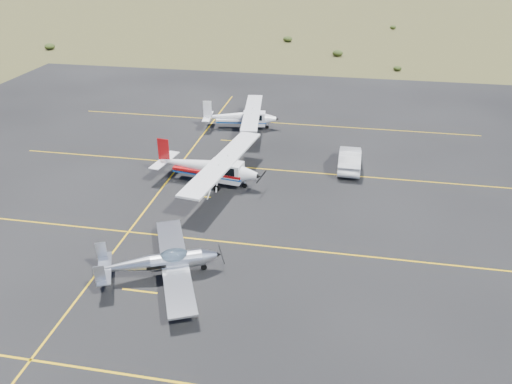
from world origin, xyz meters
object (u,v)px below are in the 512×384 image
at_px(aircraft_low_wing, 162,262).
at_px(aircraft_cessna, 209,166).
at_px(aircraft_plain, 241,117).
at_px(sedan, 350,159).

xyz_separation_m(aircraft_low_wing, aircraft_cessna, (-0.53, 11.80, 0.42)).
distance_m(aircraft_cessna, aircraft_plain, 12.04).
relative_size(aircraft_low_wing, aircraft_cessna, 0.73).
height_order(aircraft_cessna, aircraft_plain, aircraft_cessna).
height_order(aircraft_low_wing, sedan, aircraft_low_wing).
distance_m(aircraft_low_wing, sedan, 19.19).
relative_size(aircraft_plain, sedan, 2.14).
bearing_deg(aircraft_cessna, sedan, 32.09).
distance_m(aircraft_low_wing, aircraft_cessna, 11.82).
height_order(aircraft_low_wing, aircraft_cessna, aircraft_cessna).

